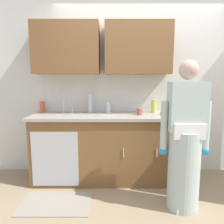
{
  "coord_description": "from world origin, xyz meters",
  "views": [
    {
      "loc": [
        -0.41,
        -2.2,
        1.41
      ],
      "look_at": [
        -0.41,
        0.55,
        1.0
      ],
      "focal_mm": 33.86,
      "sensor_mm": 36.0,
      "label": 1
    }
  ],
  "objects_px": {
    "person_at_sink": "(185,148)",
    "cup_by_sink": "(140,112)",
    "knife_on_counter": "(108,115)",
    "bottle_water_tall": "(42,107)",
    "sink": "(64,116)",
    "sponge": "(165,114)",
    "bottle_dish_liquid": "(154,106)",
    "bottle_water_short": "(90,103)",
    "bottle_soap": "(108,107)"
  },
  "relations": [
    {
      "from": "bottle_soap",
      "to": "bottle_water_tall",
      "type": "relative_size",
      "value": 1.01
    },
    {
      "from": "sink",
      "to": "bottle_soap",
      "type": "distance_m",
      "value": 0.64
    },
    {
      "from": "bottle_water_short",
      "to": "bottle_water_tall",
      "type": "bearing_deg",
      "value": 176.98
    },
    {
      "from": "knife_on_counter",
      "to": "sponge",
      "type": "bearing_deg",
      "value": 178.83
    },
    {
      "from": "bottle_water_tall",
      "to": "knife_on_counter",
      "type": "relative_size",
      "value": 0.67
    },
    {
      "from": "person_at_sink",
      "to": "cup_by_sink",
      "type": "relative_size",
      "value": 17.94
    },
    {
      "from": "cup_by_sink",
      "to": "knife_on_counter",
      "type": "bearing_deg",
      "value": -175.64
    },
    {
      "from": "sink",
      "to": "knife_on_counter",
      "type": "xyz_separation_m",
      "value": [
        0.62,
        -0.07,
        0.02
      ]
    },
    {
      "from": "bottle_water_short",
      "to": "bottle_soap",
      "type": "xyz_separation_m",
      "value": [
        0.27,
        -0.05,
        -0.06
      ]
    },
    {
      "from": "sink",
      "to": "person_at_sink",
      "type": "height_order",
      "value": "person_at_sink"
    },
    {
      "from": "bottle_dish_liquid",
      "to": "sponge",
      "type": "height_order",
      "value": "bottle_dish_liquid"
    },
    {
      "from": "bottle_dish_liquid",
      "to": "bottle_water_short",
      "type": "bearing_deg",
      "value": -179.82
    },
    {
      "from": "bottle_dish_liquid",
      "to": "bottle_water_tall",
      "type": "xyz_separation_m",
      "value": [
        -1.67,
        0.04,
        -0.02
      ]
    },
    {
      "from": "bottle_dish_liquid",
      "to": "bottle_water_tall",
      "type": "distance_m",
      "value": 1.67
    },
    {
      "from": "person_at_sink",
      "to": "bottle_water_short",
      "type": "distance_m",
      "value": 1.49
    },
    {
      "from": "sink",
      "to": "cup_by_sink",
      "type": "bearing_deg",
      "value": -1.88
    },
    {
      "from": "bottle_water_short",
      "to": "bottle_soap",
      "type": "distance_m",
      "value": 0.28
    },
    {
      "from": "bottle_dish_liquid",
      "to": "cup_by_sink",
      "type": "relative_size",
      "value": 2.13
    },
    {
      "from": "sink",
      "to": "sponge",
      "type": "distance_m",
      "value": 1.4
    },
    {
      "from": "sponge",
      "to": "bottle_soap",
      "type": "bearing_deg",
      "value": 169.42
    },
    {
      "from": "bottle_water_tall",
      "to": "bottle_water_short",
      "type": "bearing_deg",
      "value": -3.02
    },
    {
      "from": "knife_on_counter",
      "to": "bottle_water_short",
      "type": "bearing_deg",
      "value": -49.36
    },
    {
      "from": "cup_by_sink",
      "to": "sink",
      "type": "bearing_deg",
      "value": 178.12
    },
    {
      "from": "bottle_water_short",
      "to": "knife_on_counter",
      "type": "relative_size",
      "value": 1.15
    },
    {
      "from": "sink",
      "to": "knife_on_counter",
      "type": "distance_m",
      "value": 0.62
    },
    {
      "from": "bottle_water_short",
      "to": "cup_by_sink",
      "type": "bearing_deg",
      "value": -17.86
    },
    {
      "from": "cup_by_sink",
      "to": "person_at_sink",
      "type": "bearing_deg",
      "value": -59.11
    },
    {
      "from": "sink",
      "to": "cup_by_sink",
      "type": "relative_size",
      "value": 5.54
    },
    {
      "from": "bottle_water_tall",
      "to": "cup_by_sink",
      "type": "xyz_separation_m",
      "value": [
        1.43,
        -0.26,
        -0.04
      ]
    },
    {
      "from": "knife_on_counter",
      "to": "cup_by_sink",
      "type": "bearing_deg",
      "value": 178.75
    },
    {
      "from": "bottle_dish_liquid",
      "to": "cup_by_sink",
      "type": "height_order",
      "value": "bottle_dish_liquid"
    },
    {
      "from": "bottle_water_short",
      "to": "bottle_dish_liquid",
      "type": "distance_m",
      "value": 0.94
    },
    {
      "from": "bottle_dish_liquid",
      "to": "bottle_soap",
      "type": "relative_size",
      "value": 1.17
    },
    {
      "from": "knife_on_counter",
      "to": "sponge",
      "type": "height_order",
      "value": "sponge"
    },
    {
      "from": "sponge",
      "to": "cup_by_sink",
      "type": "bearing_deg",
      "value": -175.45
    },
    {
      "from": "knife_on_counter",
      "to": "bottle_water_tall",
      "type": "bearing_deg",
      "value": -22.26
    },
    {
      "from": "bottle_water_tall",
      "to": "cup_by_sink",
      "type": "bearing_deg",
      "value": -10.51
    },
    {
      "from": "sink",
      "to": "bottle_water_short",
      "type": "distance_m",
      "value": 0.42
    },
    {
      "from": "bottle_water_short",
      "to": "bottle_dish_liquid",
      "type": "bearing_deg",
      "value": 0.18
    },
    {
      "from": "bottle_water_short",
      "to": "bottle_water_tall",
      "type": "distance_m",
      "value": 0.73
    },
    {
      "from": "person_at_sink",
      "to": "bottle_water_tall",
      "type": "bearing_deg",
      "value": 152.72
    },
    {
      "from": "sink",
      "to": "person_at_sink",
      "type": "xyz_separation_m",
      "value": [
        1.45,
        -0.72,
        -0.23
      ]
    },
    {
      "from": "cup_by_sink",
      "to": "sponge",
      "type": "xyz_separation_m",
      "value": [
        0.36,
        0.03,
        -0.03
      ]
    },
    {
      "from": "person_at_sink",
      "to": "sponge",
      "type": "height_order",
      "value": "person_at_sink"
    },
    {
      "from": "sponge",
      "to": "knife_on_counter",
      "type": "bearing_deg",
      "value": -175.55
    },
    {
      "from": "bottle_dish_liquid",
      "to": "knife_on_counter",
      "type": "distance_m",
      "value": 0.73
    },
    {
      "from": "cup_by_sink",
      "to": "bottle_dish_liquid",
      "type": "bearing_deg",
      "value": 43.66
    },
    {
      "from": "bottle_soap",
      "to": "person_at_sink",
      "type": "bearing_deg",
      "value": -45.61
    },
    {
      "from": "bottle_water_short",
      "to": "sponge",
      "type": "bearing_deg",
      "value": -10.59
    },
    {
      "from": "person_at_sink",
      "to": "knife_on_counter",
      "type": "relative_size",
      "value": 6.75
    }
  ]
}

